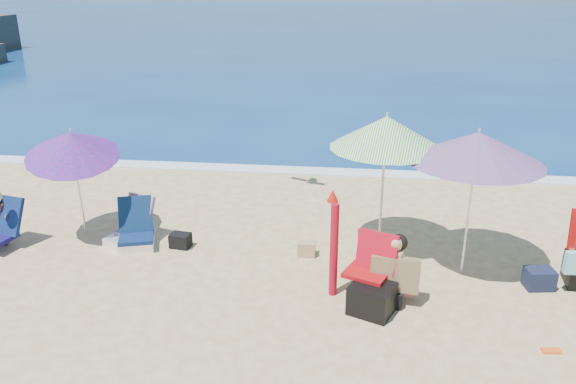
# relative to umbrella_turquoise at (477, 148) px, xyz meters

# --- Properties ---
(ground) EXTENTS (120.00, 120.00, 0.00)m
(ground) POSITION_rel_umbrella_turquoise_xyz_m (-2.30, -1.00, -1.87)
(ground) COLOR #D8BC84
(ground) RESTS_ON ground
(sea) EXTENTS (120.00, 80.00, 0.12)m
(sea) POSITION_rel_umbrella_turquoise_xyz_m (-2.30, 44.00, -1.92)
(sea) COLOR navy
(sea) RESTS_ON ground
(foam) EXTENTS (120.00, 0.50, 0.04)m
(foam) POSITION_rel_umbrella_turquoise_xyz_m (-2.30, 4.10, -1.85)
(foam) COLOR white
(foam) RESTS_ON ground
(umbrella_turquoise) EXTENTS (2.16, 2.16, 2.12)m
(umbrella_turquoise) POSITION_rel_umbrella_turquoise_xyz_m (0.00, 0.00, 0.00)
(umbrella_turquoise) COLOR white
(umbrella_turquoise) RESTS_ON ground
(umbrella_striped) EXTENTS (1.92, 1.92, 2.20)m
(umbrella_striped) POSITION_rel_umbrella_turquoise_xyz_m (-1.21, 0.44, 0.06)
(umbrella_striped) COLOR silver
(umbrella_striped) RESTS_ON ground
(umbrella_blue) EXTENTS (1.93, 1.96, 1.97)m
(umbrella_blue) POSITION_rel_umbrella_turquoise_xyz_m (-6.01, 0.31, -0.26)
(umbrella_blue) COLOR white
(umbrella_blue) RESTS_ON ground
(furled_umbrella) EXTENTS (0.21, 0.32, 1.46)m
(furled_umbrella) POSITION_rel_umbrella_turquoise_xyz_m (-1.88, -0.90, -1.06)
(furled_umbrella) COLOR #A60B1C
(furled_umbrella) RESTS_ON ground
(chair_navy) EXTENTS (0.71, 0.79, 0.75)m
(chair_navy) POSITION_rel_umbrella_turquoise_xyz_m (-5.06, 0.16, -1.67)
(chair_navy) COLOR #0D204D
(chair_navy) RESTS_ON ground
(chair_rainbow) EXTENTS (0.75, 0.87, 0.73)m
(chair_rainbow) POSITION_rel_umbrella_turquoise_xyz_m (-5.18, 0.27, -1.67)
(chair_rainbow) COLOR #D8794C
(chair_rainbow) RESTS_ON ground
(camp_chair_left) EXTENTS (0.75, 0.94, 0.96)m
(camp_chair_left) POSITION_rel_umbrella_turquoise_xyz_m (-1.36, -1.23, -1.58)
(camp_chair_left) COLOR #A60B0F
(camp_chair_left) RESTS_ON ground
(person_center) EXTENTS (0.66, 0.57, 0.93)m
(person_center) POSITION_rel_umbrella_turquoise_xyz_m (-1.07, -0.99, -1.42)
(person_center) COLOR #D4AE7F
(person_center) RESTS_ON ground
(bag_black_a) EXTENTS (0.34, 0.27, 0.23)m
(bag_black_a) POSITION_rel_umbrella_turquoise_xyz_m (-4.35, 0.21, -1.75)
(bag_black_a) COLOR black
(bag_black_a) RESTS_ON ground
(bag_tan) EXTENTS (0.27, 0.20, 0.23)m
(bag_tan) POSITION_rel_umbrella_turquoise_xyz_m (-2.33, 0.15, -1.75)
(bag_tan) COLOR tan
(bag_tan) RESTS_ON ground
(bag_navy_b) EXTENTS (0.42, 0.34, 0.28)m
(bag_navy_b) POSITION_rel_umbrella_turquoise_xyz_m (0.96, -0.43, -1.73)
(bag_navy_b) COLOR #161C31
(bag_navy_b) RESTS_ON ground
(bag_black_b) EXTENTS (0.30, 0.23, 0.22)m
(bag_black_b) POSITION_rel_umbrella_turquoise_xyz_m (-1.10, -1.14, -1.76)
(bag_black_b) COLOR black
(bag_black_b) RESTS_ON ground
(orange_item) EXTENTS (0.22, 0.11, 0.03)m
(orange_item) POSITION_rel_umbrella_turquoise_xyz_m (0.69, -1.91, -1.85)
(orange_item) COLOR #FE5A1A
(orange_item) RESTS_ON ground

